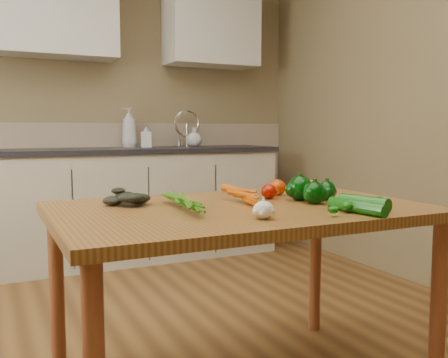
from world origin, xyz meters
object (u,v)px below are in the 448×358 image
pepper_b (327,191)px  tomato_a (269,192)px  pepper_a (300,188)px  soap_bottle_b (146,136)px  tomato_b (277,187)px  soap_bottle_a (129,127)px  leafy_greens (127,192)px  zucchini_b (357,207)px  pepper_c (315,193)px  zucchini_a (364,203)px  garlic_bulb (264,210)px  soap_bottle_c (194,137)px  tomato_c (310,188)px  table (240,227)px  carrot_bunch (225,196)px

pepper_b → tomato_a: pepper_b is taller
pepper_a → tomato_a: pepper_a is taller
soap_bottle_b → tomato_b: soap_bottle_b is taller
soap_bottle_a → pepper_a: soap_bottle_a is taller
leafy_greens → zucchini_b: leafy_greens is taller
soap_bottle_a → pepper_a: bearing=-3.8°
soap_bottle_b → pepper_c: bearing=-72.0°
pepper_b → zucchini_a: 0.27m
garlic_bulb → pepper_b: bearing=30.0°
soap_bottle_a → pepper_b: size_ratio=4.14×
garlic_bulb → tomato_b: bearing=53.8°
soap_bottle_c → zucchini_a: (-0.39, -2.57, -0.20)m
tomato_a → zucchini_b: 0.46m
pepper_b → tomato_c: size_ratio=1.02×
soap_bottle_b → tomato_b: size_ratio=2.48×
soap_bottle_b → pepper_a: size_ratio=1.87×
garlic_bulb → table: bearing=77.8°
tomato_a → zucchini_a: 0.44m
soap_bottle_c → tomato_a: bearing=27.2°
pepper_a → soap_bottle_b: bearing=89.2°
carrot_bunch → pepper_a: 0.34m
tomato_a → pepper_c: bearing=-65.8°
soap_bottle_c → zucchini_b: 2.66m
pepper_a → leafy_greens: bearing=164.5°
soap_bottle_c → pepper_c: 2.42m
leafy_greens → zucchini_b: bearing=-38.5°
carrot_bunch → pepper_b: bearing=-6.9°
table → tomato_c: 0.45m
soap_bottle_c → carrot_bunch: soap_bottle_c is taller
carrot_bunch → tomato_c: 0.47m
tomato_c → zucchini_b: bearing=-105.2°
soap_bottle_b → pepper_b: (0.08, -2.30, -0.20)m
pepper_c → table: bearing=165.2°
table → soap_bottle_a: size_ratio=4.32×
soap_bottle_b → pepper_c: 2.37m
soap_bottle_c → tomato_a: size_ratio=2.45×
tomato_c → zucchini_a: 0.41m
tomato_c → tomato_b: bearing=145.7°
leafy_greens → zucchini_a: bearing=-33.7°
soap_bottle_c → carrot_bunch: (-0.79, -2.25, -0.19)m
soap_bottle_c → tomato_c: bearing=32.6°
soap_bottle_c → zucchini_b: soap_bottle_c is taller
soap_bottle_c → zucchini_b: bearing=31.4°
leafy_greens → tomato_a: size_ratio=2.97×
carrot_bunch → leafy_greens: leafy_greens is taller
soap_bottle_a → soap_bottle_c: (0.54, -0.10, -0.08)m
soap_bottle_b → zucchini_a: soap_bottle_b is taller
carrot_bunch → tomato_a: bearing=18.9°
soap_bottle_b → leafy_greens: size_ratio=0.95×
garlic_bulb → pepper_c: pepper_c is taller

